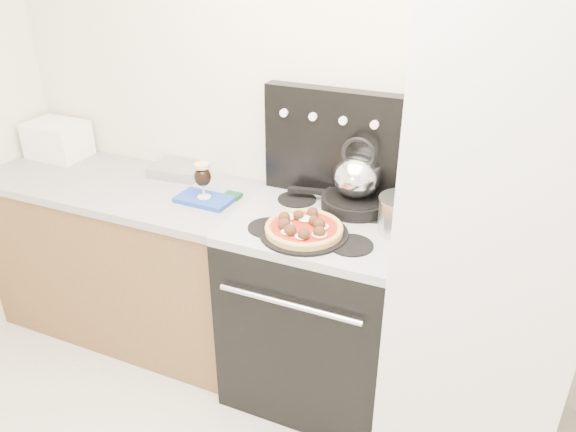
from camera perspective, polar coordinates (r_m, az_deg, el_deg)
The scene contains 16 objects.
room_shell at distance 1.60m, azimuth -10.24°, elevation -2.99°, with size 3.52×3.01×2.52m.
base_cabinet at distance 3.18m, azimuth -15.66°, elevation -4.35°, with size 1.45×0.60×0.86m, color brown.
countertop at distance 2.97m, azimuth -16.74°, elevation 3.06°, with size 1.48×0.63×0.04m, color #9B9B9D.
stove_body at distance 2.67m, azimuth 3.17°, elevation -9.66°, with size 0.76×0.65×0.88m, color black.
cooktop at distance 2.42m, azimuth 3.45°, elevation -0.93°, with size 0.76×0.65×0.04m, color #ADADB2.
backguard at distance 2.55m, azimuth 5.83°, elevation 7.13°, with size 0.76×0.08×0.50m, color black.
fridge at distance 2.26m, azimuth 20.08°, elevation -3.42°, with size 0.64×0.68×1.90m, color silver.
toaster_oven at distance 3.38m, azimuth -22.36°, elevation 7.20°, with size 0.31×0.23×0.19m, color white.
foil_sheet at distance 2.96m, azimuth -11.15°, elevation 4.59°, with size 0.26×0.19×0.05m, color silver.
oven_mitt at distance 2.65m, azimuth -8.50°, elevation 1.68°, with size 0.26×0.15×0.02m, color #1E40A6.
beer_glass at distance 2.61m, azimuth -8.64°, elevation 3.61°, with size 0.08×0.08×0.17m, color black, non-canonical shape.
pizza_pan at distance 2.30m, azimuth 1.63°, elevation -1.73°, with size 0.37×0.37×0.01m, color black.
pizza at distance 2.29m, azimuth 1.64°, elevation -1.11°, with size 0.32×0.32×0.05m, color #E9944A, non-canonical shape.
skillet at distance 2.53m, azimuth 6.87°, elevation 1.39°, with size 0.31×0.31×0.06m, color black.
tea_kettle at distance 2.47m, azimuth 7.05°, elevation 4.39°, with size 0.21×0.21×0.23m, color silver, non-canonical shape.
stock_pot at distance 2.34m, azimuth 11.56°, elevation -0.02°, with size 0.20×0.20×0.14m, color #BEBEBE.
Camera 1 is at (0.81, -0.83, 2.04)m, focal length 35.00 mm.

